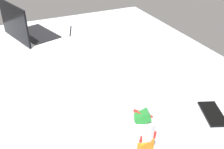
{
  "coord_description": "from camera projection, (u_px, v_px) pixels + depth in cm",
  "views": [
    {
      "loc": [
        -94.56,
        34.31,
        81.93
      ],
      "look_at": [
        -8.05,
        -4.99,
        24.0
      ],
      "focal_mm": 42.17,
      "sensor_mm": 36.0,
      "label": 1
    }
  ],
  "objects": [
    {
      "name": "charger_cable",
      "position": [
        71.0,
        31.0,
        1.68
      ],
      "size": [
        16.29,
        6.05,
        0.6
      ],
      "primitive_type": "cube",
      "rotation": [
        0.0,
        0.0,
        -0.33
      ],
      "color": "black",
      "rests_on": "bed_mattress"
    },
    {
      "name": "snack_cup",
      "position": [
        141.0,
        131.0,
        0.82
      ],
      "size": [
        9.77,
        9.77,
        14.47
      ],
      "color": "silver",
      "rests_on": "bed_mattress"
    },
    {
      "name": "laptop",
      "position": [
        30.0,
        32.0,
        1.55
      ],
      "size": [
        38.34,
        31.76,
        23.0
      ],
      "rotation": [
        0.0,
        0.0,
        0.3
      ],
      "color": "silver",
      "rests_on": "bed_mattress"
    },
    {
      "name": "cell_phone",
      "position": [
        213.0,
        114.0,
        0.98
      ],
      "size": [
        15.52,
        11.48,
        0.8
      ],
      "primitive_type": "cube",
      "rotation": [
        0.0,
        0.0,
        4.34
      ],
      "color": "black",
      "rests_on": "bed_mattress"
    },
    {
      "name": "bed_mattress",
      "position": [
        95.0,
        96.0,
        1.24
      ],
      "size": [
        180.0,
        140.0,
        18.0
      ],
      "primitive_type": "cube",
      "color": "#B7BCC6",
      "rests_on": "ground"
    }
  ]
}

